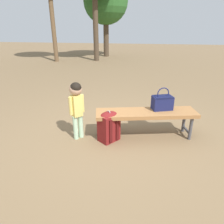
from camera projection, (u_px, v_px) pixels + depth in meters
ground_plane at (112, 137)px, 3.41m from camera, size 40.00×40.00×0.00m
park_bench at (146, 115)px, 3.28m from camera, size 1.65×0.75×0.45m
handbag at (162, 102)px, 3.29m from camera, size 0.36×0.28×0.37m
child_standing at (76, 102)px, 3.14m from camera, size 0.20×0.20×0.94m
backpack_large at (109, 126)px, 3.22m from camera, size 0.36×0.38×0.51m
tree_far at (106, 1)px, 11.44m from camera, size 2.50×2.50×4.26m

